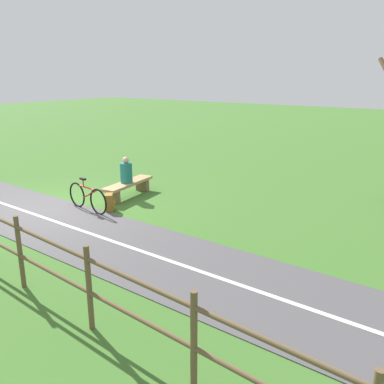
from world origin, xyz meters
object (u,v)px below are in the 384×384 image
person_seated (126,172)px  backpack (109,203)px  bench (128,186)px  bicycle (87,197)px

person_seated → backpack: bearing=15.4°
person_seated → bench: bearing=180.0°
person_seated → bicycle: bearing=-6.6°
bench → backpack: backpack is taller
bench → bicycle: 1.59m
person_seated → backpack: person_seated is taller
bench → bicycle: bicycle is taller
bicycle → backpack: size_ratio=3.55×
bench → person_seated: person_seated is taller
bench → backpack: size_ratio=4.34×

